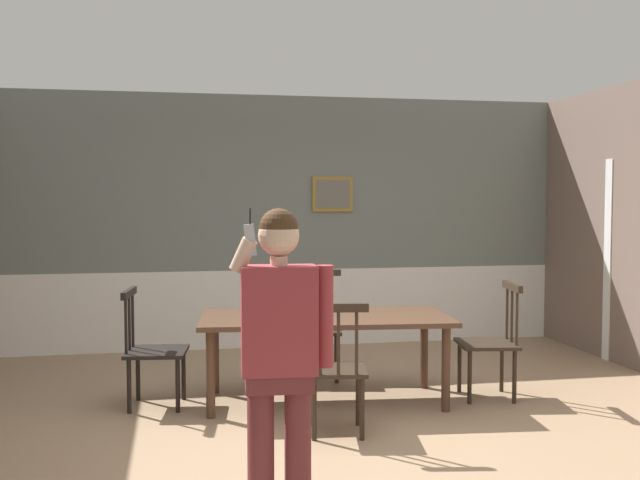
{
  "coord_description": "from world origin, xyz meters",
  "views": [
    {
      "loc": [
        -1.11,
        -5.09,
        1.69
      ],
      "look_at": [
        -0.25,
        -0.69,
        1.44
      ],
      "focal_mm": 41.48,
      "sensor_mm": 36.0,
      "label": 1
    }
  ],
  "objects_px": {
    "chair_at_table_head": "(152,349)",
    "person_figure": "(280,345)",
    "dining_table": "(325,325)",
    "chair_near_window": "(316,326)",
    "chair_opposite_corner": "(337,369)",
    "chair_by_doorway": "(491,341)"
  },
  "relations": [
    {
      "from": "dining_table",
      "to": "chair_by_doorway",
      "type": "relative_size",
      "value": 2.18
    },
    {
      "from": "chair_near_window",
      "to": "chair_opposite_corner",
      "type": "height_order",
      "value": "chair_near_window"
    },
    {
      "from": "dining_table",
      "to": "person_figure",
      "type": "xyz_separation_m",
      "value": [
        -0.68,
        -2.2,
        0.29
      ]
    },
    {
      "from": "chair_at_table_head",
      "to": "chair_opposite_corner",
      "type": "distance_m",
      "value": 1.65
    },
    {
      "from": "chair_near_window",
      "to": "person_figure",
      "type": "relative_size",
      "value": 0.61
    },
    {
      "from": "chair_near_window",
      "to": "chair_opposite_corner",
      "type": "xyz_separation_m",
      "value": [
        -0.17,
        -1.7,
        -0.01
      ]
    },
    {
      "from": "chair_near_window",
      "to": "chair_at_table_head",
      "type": "bearing_deg",
      "value": 36.74
    },
    {
      "from": "dining_table",
      "to": "chair_opposite_corner",
      "type": "xyz_separation_m",
      "value": [
        -0.09,
        -0.85,
        -0.17
      ]
    },
    {
      "from": "chair_near_window",
      "to": "chair_at_table_head",
      "type": "relative_size",
      "value": 1.05
    },
    {
      "from": "chair_near_window",
      "to": "person_figure",
      "type": "distance_m",
      "value": 3.18
    },
    {
      "from": "chair_by_doorway",
      "to": "chair_opposite_corner",
      "type": "distance_m",
      "value": 1.65
    },
    {
      "from": "dining_table",
      "to": "chair_opposite_corner",
      "type": "distance_m",
      "value": 0.87
    },
    {
      "from": "chair_by_doorway",
      "to": "chair_at_table_head",
      "type": "bearing_deg",
      "value": 93.31
    },
    {
      "from": "chair_by_doorway",
      "to": "chair_opposite_corner",
      "type": "xyz_separation_m",
      "value": [
        -1.49,
        -0.71,
        -0.01
      ]
    },
    {
      "from": "dining_table",
      "to": "person_figure",
      "type": "relative_size",
      "value": 1.3
    },
    {
      "from": "chair_near_window",
      "to": "chair_opposite_corner",
      "type": "relative_size",
      "value": 1.04
    },
    {
      "from": "dining_table",
      "to": "person_figure",
      "type": "bearing_deg",
      "value": -107.21
    },
    {
      "from": "chair_near_window",
      "to": "chair_by_doorway",
      "type": "bearing_deg",
      "value": 154.24
    },
    {
      "from": "chair_opposite_corner",
      "to": "chair_near_window",
      "type": "bearing_deg",
      "value": 93.41
    },
    {
      "from": "chair_opposite_corner",
      "to": "chair_by_doorway",
      "type": "bearing_deg",
      "value": 34.66
    },
    {
      "from": "dining_table",
      "to": "chair_near_window",
      "type": "xyz_separation_m",
      "value": [
        0.09,
        0.85,
        -0.16
      ]
    },
    {
      "from": "chair_at_table_head",
      "to": "person_figure",
      "type": "xyz_separation_m",
      "value": [
        0.73,
        -2.34,
        0.46
      ]
    }
  ]
}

